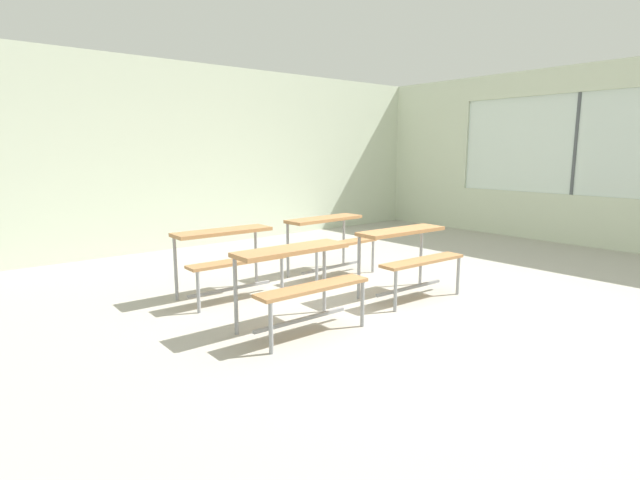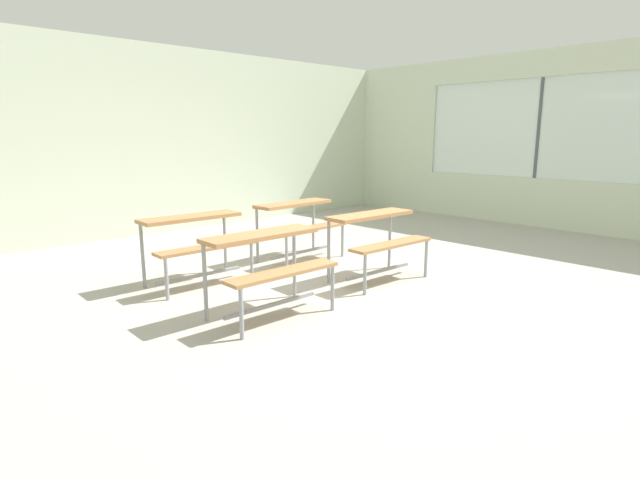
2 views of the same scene
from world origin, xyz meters
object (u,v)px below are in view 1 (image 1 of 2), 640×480
desk_bench_r0c0 (299,269)px  desk_bench_r1c0 (228,247)px  desk_bench_r1c1 (330,232)px  desk_bench_r0c1 (408,246)px

desk_bench_r0c0 → desk_bench_r1c0: bearing=89.8°
desk_bench_r1c0 → desk_bench_r1c1: same height
desk_bench_r1c0 → desk_bench_r0c0: bearing=-89.6°
desk_bench_r0c0 → desk_bench_r0c1: same height
desk_bench_r0c0 → desk_bench_r1c1: bearing=42.2°
desk_bench_r0c0 → desk_bench_r1c1: same height
desk_bench_r0c0 → desk_bench_r1c1: (1.55, 1.36, 0.00)m
desk_bench_r0c1 → desk_bench_r0c0: bearing=-175.2°
desk_bench_r0c0 → desk_bench_r1c0: same height
desk_bench_r0c0 → desk_bench_r0c1: (1.56, 0.07, 0.00)m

